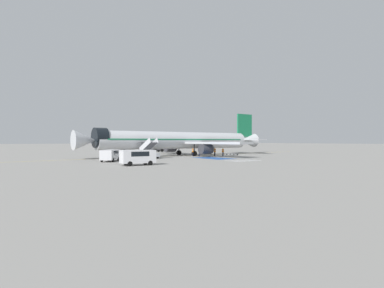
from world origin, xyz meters
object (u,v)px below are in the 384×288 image
at_px(airliner, 182,140).
at_px(baggage_cart, 232,154).
at_px(service_van_1, 138,156).
at_px(ground_crew_1, 223,152).
at_px(ground_crew_3, 215,151).
at_px(service_van_0, 110,154).
at_px(fuel_tanker, 151,146).
at_px(ground_crew_0, 200,152).
at_px(ground_crew_2, 193,151).
at_px(boarding_stairs_forward, 148,153).

distance_m(airliner, baggage_cart, 11.91).
height_order(airliner, service_van_1, airliner).
relative_size(ground_crew_1, ground_crew_3, 0.95).
bearing_deg(service_van_0, fuel_tanker, 89.80).
xyz_separation_m(service_van_1, baggage_cart, (29.80, 12.64, -0.97)).
xyz_separation_m(baggage_cart, ground_crew_0, (-9.80, -0.52, 0.72)).
bearing_deg(ground_crew_1, fuel_tanker, 84.34).
bearing_deg(service_van_1, fuel_tanker, -24.18).
height_order(fuel_tanker, ground_crew_3, fuel_tanker).
height_order(airliner, fuel_tanker, airliner).
distance_m(fuel_tanker, ground_crew_2, 27.32).
height_order(baggage_cart, ground_crew_3, ground_crew_3).
relative_size(ground_crew_0, ground_crew_2, 0.93).
height_order(fuel_tanker, service_van_1, fuel_tanker).
height_order(airliner, ground_crew_2, airliner).
height_order(ground_crew_0, ground_crew_2, ground_crew_2).
bearing_deg(ground_crew_0, service_van_0, 35.84).
relative_size(service_van_0, ground_crew_3, 2.86).
height_order(baggage_cart, ground_crew_0, ground_crew_0).
xyz_separation_m(service_van_1, ground_crew_2, (20.00, 14.42, -0.16)).
distance_m(service_van_0, service_van_1, 9.52).
bearing_deg(baggage_cart, service_van_1, 15.98).
distance_m(baggage_cart, ground_crew_0, 9.84).
xyz_separation_m(boarding_stairs_forward, service_van_0, (-8.78, -3.61, 0.15)).
height_order(service_van_1, baggage_cart, service_van_1).
relative_size(service_van_1, ground_crew_0, 2.78).
distance_m(service_van_0, ground_crew_2, 20.70).
relative_size(service_van_0, baggage_cart, 1.85).
distance_m(ground_crew_1, ground_crew_2, 6.45).
xyz_separation_m(boarding_stairs_forward, ground_crew_2, (11.34, 1.29, 0.09)).
bearing_deg(ground_crew_2, airliner, 54.85).
bearing_deg(ground_crew_3, boarding_stairs_forward, 22.45).
bearing_deg(service_van_0, airliner, 60.25).
bearing_deg(baggage_cart, service_van_0, -1.05).
xyz_separation_m(baggage_cart, ground_crew_2, (-9.80, 1.78, 0.81)).
bearing_deg(ground_crew_2, fuel_tanker, 34.09).
distance_m(airliner, service_van_1, 26.26).
height_order(service_van_0, ground_crew_2, service_van_0).
bearing_deg(service_van_1, ground_crew_1, -60.00).
bearing_deg(ground_crew_1, boarding_stairs_forward, 165.57).
bearing_deg(service_van_1, ground_crew_3, -56.60).
bearing_deg(boarding_stairs_forward, ground_crew_0, -5.37).
height_order(fuel_tanker, service_van_0, fuel_tanker).
height_order(service_van_0, ground_crew_1, service_van_0).
relative_size(boarding_stairs_forward, ground_crew_1, 3.08).
bearing_deg(airliner, ground_crew_0, -174.04).
bearing_deg(boarding_stairs_forward, service_van_1, -123.69).
height_order(airliner, baggage_cart, airliner).
relative_size(baggage_cart, ground_crew_3, 1.55).
xyz_separation_m(boarding_stairs_forward, service_van_1, (-8.67, -13.13, 0.26)).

